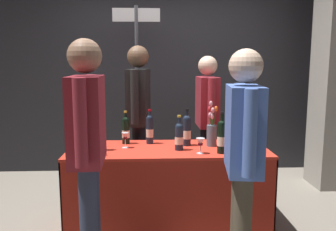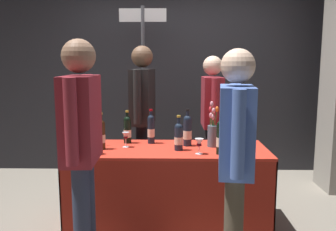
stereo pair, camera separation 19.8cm
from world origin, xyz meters
TOP-DOWN VIEW (x-y plane):
  - ground_plane at (0.00, 0.00)m, footprint 12.00×12.00m
  - back_partition at (0.00, 1.75)m, footprint 5.94×0.12m
  - tasting_table at (0.00, 0.00)m, footprint 1.79×0.69m
  - featured_wine_bottle at (0.10, -0.07)m, footprint 0.08×0.08m
  - display_bottle_0 at (0.72, 0.22)m, footprint 0.07×0.07m
  - display_bottle_1 at (-0.17, 0.19)m, footprint 0.07×0.07m
  - display_bottle_2 at (0.18, 0.10)m, footprint 0.08×0.08m
  - display_bottle_3 at (0.45, -0.20)m, footprint 0.07×0.07m
  - display_bottle_4 at (-0.65, -0.23)m, footprint 0.08×0.08m
  - display_bottle_5 at (-0.60, -0.05)m, footprint 0.08×0.08m
  - display_bottle_6 at (-0.39, 0.20)m, footprint 0.07×0.07m
  - wine_glass_near_vendor at (-0.39, 0.03)m, footprint 0.07×0.07m
  - wine_glass_mid at (0.27, -0.20)m, footprint 0.07×0.07m
  - flower_vase at (0.41, 0.07)m, footprint 0.10×0.09m
  - brochure_stand at (-0.66, 0.08)m, footprint 0.13×0.04m
  - vendor_presenter at (0.48, 0.79)m, footprint 0.22×0.62m
  - vendor_assistant at (-0.29, 0.66)m, footprint 0.26×0.59m
  - taster_foreground_right at (0.45, -0.89)m, footprint 0.26×0.59m
  - taster_foreground_left at (-0.58, -0.76)m, footprint 0.23×0.61m
  - booth_signpost at (-0.32, 1.19)m, footprint 0.56×0.04m

SIDE VIEW (x-z plane):
  - ground_plane at x=0.00m, z-range 0.00..0.00m
  - tasting_table at x=0.00m, z-range 0.14..0.87m
  - brochure_stand at x=-0.66m, z-range 0.73..0.87m
  - wine_glass_mid at x=0.27m, z-range 0.76..0.89m
  - wine_glass_near_vendor at x=-0.39m, z-range 0.76..0.90m
  - display_bottle_0 at x=0.72m, z-range 0.70..1.00m
  - featured_wine_bottle at x=0.10m, z-range 0.70..1.01m
  - display_bottle_6 at x=-0.39m, z-range 0.71..1.02m
  - flower_vase at x=0.41m, z-range 0.66..1.08m
  - display_bottle_4 at x=-0.65m, z-range 0.71..1.03m
  - display_bottle_5 at x=-0.60m, z-range 0.70..1.04m
  - display_bottle_1 at x=-0.17m, z-range 0.71..1.04m
  - display_bottle_2 at x=0.18m, z-range 0.70..1.05m
  - display_bottle_3 at x=0.45m, z-range 0.70..1.06m
  - vendor_presenter at x=0.48m, z-range 0.16..1.73m
  - taster_foreground_right at x=0.45m, z-range 0.16..1.74m
  - taster_foreground_left at x=-0.58m, z-range 0.17..1.83m
  - vendor_assistant at x=-0.29m, z-range 0.17..1.85m
  - booth_signpost at x=-0.32m, z-range 0.24..2.41m
  - back_partition at x=0.00m, z-range 0.00..2.98m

